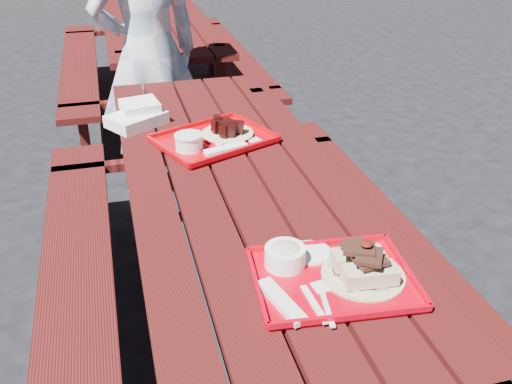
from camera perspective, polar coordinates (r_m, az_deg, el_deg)
ground at (r=2.33m, az=-0.99°, el=-16.15°), size 60.00×60.00×0.00m
picnic_table_near at (r=1.97m, az=-1.13°, el=-4.58°), size 1.41×2.40×0.75m
picnic_table_far at (r=4.55m, az=-9.99°, el=14.63°), size 1.41×2.40×0.75m
near_tray at (r=1.47m, az=7.50°, el=-7.59°), size 0.43×0.35×0.13m
far_tray at (r=2.21m, az=-4.31°, el=5.40°), size 0.51×0.46×0.07m
white_cloth at (r=2.43m, az=-11.77°, el=7.49°), size 0.27×0.25×0.09m
person at (r=3.17m, az=-10.66°, el=13.35°), size 0.69×0.56×1.65m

